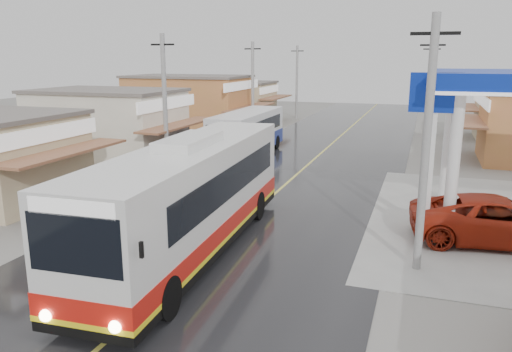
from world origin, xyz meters
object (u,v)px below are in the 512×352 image
(coach_bus, at_px, (192,197))
(jeepney, at_px, (499,220))
(cyclist, at_px, (197,183))
(tricycle_far, at_px, (163,149))
(second_bus, at_px, (247,133))
(tyre_stack, at_px, (167,178))
(tricycle_near, at_px, (168,153))

(coach_bus, distance_m, jeepney, 11.25)
(cyclist, bearing_deg, tricycle_far, 135.62)
(second_bus, bearing_deg, coach_bus, -76.75)
(second_bus, relative_size, tyre_stack, 11.85)
(cyclist, height_order, tricycle_far, cyclist)
(coach_bus, height_order, tricycle_far, coach_bus)
(second_bus, height_order, tyre_stack, second_bus)
(coach_bus, bearing_deg, tyre_stack, 121.07)
(second_bus, bearing_deg, jeepney, -41.75)
(jeepney, bearing_deg, tyre_stack, 68.32)
(jeepney, relative_size, tricycle_far, 3.09)
(cyclist, distance_m, tyre_stack, 3.47)
(coach_bus, bearing_deg, second_bus, 100.69)
(coach_bus, relative_size, tyre_stack, 17.03)
(coach_bus, bearing_deg, cyclist, 111.37)
(coach_bus, relative_size, tricycle_far, 6.51)
(tricycle_near, distance_m, tyre_stack, 3.35)
(tricycle_far, bearing_deg, tyre_stack, -55.47)
(tricycle_far, height_order, tyre_stack, tricycle_far)
(coach_bus, height_order, tyre_stack, coach_bus)
(coach_bus, height_order, second_bus, coach_bus)
(coach_bus, xyz_separation_m, tyre_stack, (-5.84, 8.70, -1.78))
(second_bus, distance_m, jeepney, 19.28)
(tricycle_near, bearing_deg, coach_bus, -82.20)
(jeepney, xyz_separation_m, cyclist, (-13.34, 2.38, -0.25))
(jeepney, height_order, tricycle_far, jeepney)
(tricycle_near, xyz_separation_m, tricycle_far, (-1.35, 1.77, -0.14))
(tricycle_far, bearing_deg, tricycle_near, -49.20)
(second_bus, height_order, tricycle_near, second_bus)
(second_bus, distance_m, tricycle_near, 6.40)
(coach_bus, height_order, jeepney, coach_bus)
(second_bus, bearing_deg, cyclist, -84.27)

